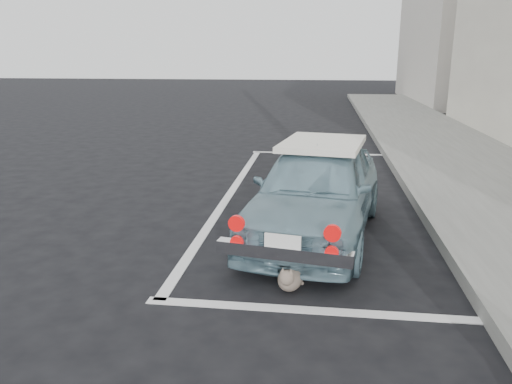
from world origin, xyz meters
TOP-DOWN VIEW (x-y plane):
  - ground at (0.00, 0.00)m, footprint 80.00×80.00m
  - building_far at (6.35, 20.00)m, footprint 3.50×10.00m
  - pline_rear at (0.50, -0.50)m, footprint 3.00×0.12m
  - pline_front at (0.50, 6.50)m, footprint 3.00×0.12m
  - pline_side at (-0.90, 3.00)m, footprint 0.12×7.00m
  - retro_coupe at (0.44, 1.39)m, footprint 1.85×3.44m
  - cat at (0.23, -0.13)m, footprint 0.28×0.51m

SIDE VIEW (x-z plane):
  - ground at x=0.00m, z-range 0.00..0.00m
  - pline_rear at x=0.50m, z-range 0.00..0.01m
  - pline_front at x=0.50m, z-range 0.00..0.01m
  - pline_side at x=-0.90m, z-range 0.00..0.01m
  - cat at x=0.23m, z-range -0.01..0.26m
  - retro_coupe at x=0.44m, z-range 0.01..1.12m
  - building_far at x=6.35m, z-range 0.00..8.00m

